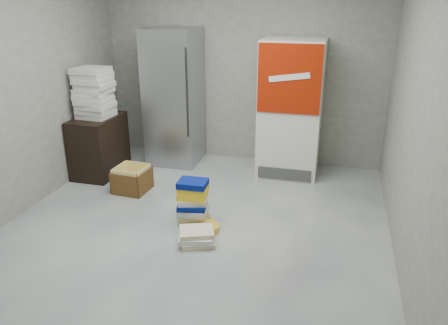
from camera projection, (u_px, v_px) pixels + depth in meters
ground at (186, 241)px, 4.39m from camera, size 5.00×5.00×0.00m
room_shell at (179, 60)px, 3.74m from camera, size 4.04×5.04×2.82m
steel_fridge at (174, 98)px, 6.18m from camera, size 0.70×0.72×1.90m
coke_cooler at (291, 108)px, 5.80m from camera, size 0.80×0.73×1.80m
wood_shelf at (99, 146)px, 5.92m from camera, size 0.50×0.80×0.80m
supply_box_stack at (94, 93)px, 5.66m from camera, size 0.44×0.44×0.65m
phonebook_stack_main at (193, 202)px, 4.65m from camera, size 0.35×0.31×0.51m
phonebook_stack_side at (197, 237)px, 4.32m from camera, size 0.42×0.37×0.15m
cardboard_box at (132, 181)px, 5.47m from camera, size 0.42×0.42×0.32m
bucket_lid at (206, 228)px, 4.57m from camera, size 0.35×0.35×0.07m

